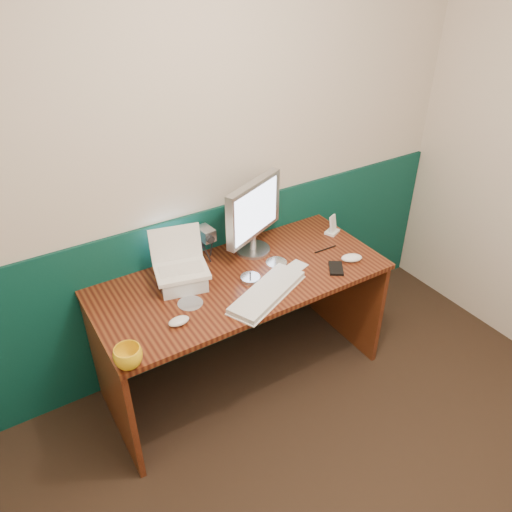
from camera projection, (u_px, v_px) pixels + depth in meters
back_wall at (198, 170)px, 2.67m from camera, size 3.50×0.04×2.50m
wainscot at (207, 284)px, 3.07m from camera, size 3.48×0.02×1.00m
desk at (242, 330)px, 2.90m from camera, size 1.60×0.70×0.75m
laptop_riser at (182, 279)px, 2.61m from camera, size 0.27×0.25×0.08m
laptop at (180, 255)px, 2.53m from camera, size 0.31×0.26×0.23m
monitor at (253, 217)px, 2.79m from camera, size 0.47×0.31×0.46m
keyboard at (267, 293)px, 2.56m from camera, size 0.51×0.35×0.03m
mouse_right at (352, 258)px, 2.82m from camera, size 0.14×0.11×0.04m
mouse_left at (179, 321)px, 2.36m from camera, size 0.11×0.06×0.04m
mug at (128, 357)px, 2.12m from camera, size 0.15×0.15×0.10m
camcorder at (206, 243)px, 2.79m from camera, size 0.11×0.15×0.22m
cd_spindle at (250, 278)px, 2.67m from camera, size 0.11×0.11×0.02m
cd_loose_a at (190, 303)px, 2.51m from camera, size 0.13×0.13×0.00m
cd_loose_b at (276, 262)px, 2.82m from camera, size 0.12×0.12×0.00m
pen at (325, 249)px, 2.93m from camera, size 0.15×0.01×0.01m
papers at (295, 267)px, 2.77m from camera, size 0.16×0.13×0.00m
dock at (332, 232)px, 3.09m from camera, size 0.11×0.09×0.02m
music_player at (333, 223)px, 3.06m from camera, size 0.07×0.05×0.10m
pda at (336, 268)px, 2.75m from camera, size 0.13×0.15×0.01m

